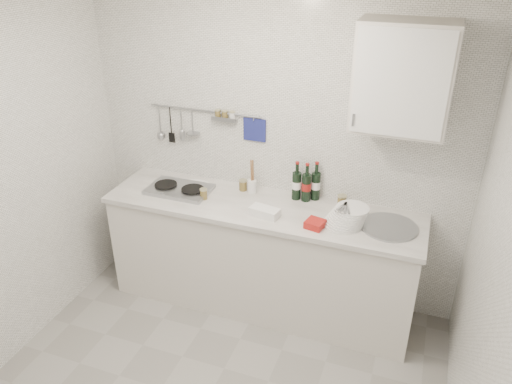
% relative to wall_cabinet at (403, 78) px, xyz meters
% --- Properties ---
extents(ceiling, '(3.00, 3.00, 0.00)m').
position_rel_wall_cabinet_xyz_m(ceiling, '(-0.90, -1.22, 0.55)').
color(ceiling, silver).
rests_on(ceiling, back_wall).
extents(back_wall, '(3.00, 0.02, 2.50)m').
position_rel_wall_cabinet_xyz_m(back_wall, '(-0.90, 0.18, -0.70)').
color(back_wall, silver).
rests_on(back_wall, floor).
extents(wall_right, '(0.02, 2.80, 2.50)m').
position_rel_wall_cabinet_xyz_m(wall_right, '(0.60, -1.22, -0.70)').
color(wall_right, silver).
rests_on(wall_right, floor).
extents(counter, '(2.44, 0.64, 0.96)m').
position_rel_wall_cabinet_xyz_m(counter, '(-0.89, -0.12, -1.52)').
color(counter, beige).
rests_on(counter, floor).
extents(wall_rail, '(0.98, 0.09, 0.34)m').
position_rel_wall_cabinet_xyz_m(wall_rail, '(-1.50, 0.15, -0.52)').
color(wall_rail, '#93969B').
rests_on(wall_rail, back_wall).
extents(wall_cabinet, '(0.60, 0.38, 0.70)m').
position_rel_wall_cabinet_xyz_m(wall_cabinet, '(0.00, 0.00, 0.00)').
color(wall_cabinet, beige).
rests_on(wall_cabinet, back_wall).
extents(plate_stack_hob, '(0.32, 0.32, 0.02)m').
position_rel_wall_cabinet_xyz_m(plate_stack_hob, '(-1.51, -0.08, -1.02)').
color(plate_stack_hob, '#4F63B4').
rests_on(plate_stack_hob, counter).
extents(plate_stack_sink, '(0.31, 0.29, 0.14)m').
position_rel_wall_cabinet_xyz_m(plate_stack_sink, '(-0.24, -0.17, -0.97)').
color(plate_stack_sink, white).
rests_on(plate_stack_sink, counter).
extents(wine_bottles, '(0.21, 0.12, 0.31)m').
position_rel_wall_cabinet_xyz_m(wine_bottles, '(-0.61, 0.09, -0.87)').
color(wine_bottles, black).
rests_on(wine_bottles, counter).
extents(butter_dish, '(0.23, 0.15, 0.06)m').
position_rel_wall_cabinet_xyz_m(butter_dish, '(-0.83, -0.26, -1.00)').
color(butter_dish, white).
rests_on(butter_dish, counter).
extents(strawberry_punnet, '(0.15, 0.15, 0.05)m').
position_rel_wall_cabinet_xyz_m(strawberry_punnet, '(-0.44, -0.29, -1.00)').
color(strawberry_punnet, red).
rests_on(strawberry_punnet, counter).
extents(utensil_crock, '(0.07, 0.07, 0.29)m').
position_rel_wall_cabinet_xyz_m(utensil_crock, '(-1.04, 0.06, -0.96)').
color(utensil_crock, white).
rests_on(utensil_crock, counter).
extents(jar_a, '(0.07, 0.07, 0.09)m').
position_rel_wall_cabinet_xyz_m(jar_a, '(-1.13, 0.07, -0.98)').
color(jar_a, brown).
rests_on(jar_a, counter).
extents(jar_b, '(0.07, 0.07, 0.10)m').
position_rel_wall_cabinet_xyz_m(jar_b, '(-0.32, 0.07, -0.98)').
color(jar_b, brown).
rests_on(jar_b, counter).
extents(jar_c, '(0.06, 0.06, 0.08)m').
position_rel_wall_cabinet_xyz_m(jar_c, '(-0.31, -0.03, -0.99)').
color(jar_c, brown).
rests_on(jar_c, counter).
extents(jar_d, '(0.06, 0.06, 0.09)m').
position_rel_wall_cabinet_xyz_m(jar_d, '(-1.36, -0.17, -0.99)').
color(jar_d, brown).
rests_on(jar_d, counter).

